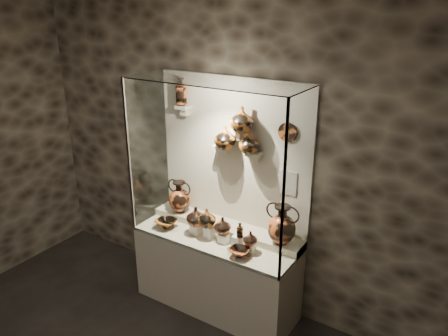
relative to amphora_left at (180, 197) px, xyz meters
The scene contains 35 objects.
wall_back 0.79m from the amphora_left, 16.84° to the left, with size 5.00×0.02×3.20m, color black.
plinth 0.90m from the amphora_left, 14.51° to the right, with size 1.70×0.60×0.80m, color beige.
front_tier 0.64m from the amphora_left, 14.51° to the right, with size 1.68×0.58×0.03m, color #C1B595.
rear_tier 0.61m from the amphora_left, ahead, with size 1.70×0.25×0.10m, color #C1B595.
back_panel 0.79m from the amphora_left, 16.38° to the left, with size 1.70×0.03×1.60m, color beige.
glass_front 0.89m from the amphora_left, 37.88° to the right, with size 1.70×0.01×1.60m, color white.
glass_left 0.61m from the amphora_left, 151.88° to the right, with size 0.01×0.60×1.60m, color white.
glass_right 1.52m from the amphora_left, ahead, with size 0.01×0.60×1.60m, color white.
glass_top 1.44m from the amphora_left, 14.51° to the right, with size 1.70×0.60×0.01m, color white.
frame_post_left 0.73m from the amphora_left, 121.68° to the right, with size 0.02×0.02×1.60m, color gray.
frame_post_right 1.57m from the amphora_left, 17.24° to the right, with size 0.02×0.02×1.60m, color gray.
pedestal_a 0.45m from the amphora_left, 29.43° to the right, with size 0.09×0.09×0.10m, color silver.
pedestal_b 0.59m from the amphora_left, 20.80° to the right, with size 0.09×0.09×0.13m, color silver.
pedestal_c 0.75m from the amphora_left, 15.97° to the right, with size 0.09×0.09×0.09m, color silver.
pedestal_d 0.89m from the amphora_left, 13.08° to the right, with size 0.09×0.09×0.12m, color silver.
pedestal_e 1.03m from the amphora_left, 11.28° to the right, with size 0.09×0.09×0.08m, color silver.
bracket_ul 0.98m from the amphora_left, 77.80° to the left, with size 0.14×0.12×0.04m, color beige.
bracket_ca 0.78m from the amphora_left, 11.14° to the left, with size 0.14×0.12×0.04m, color beige.
bracket_cb 1.06m from the amphora_left, ahead, with size 0.10×0.12×0.04m, color beige.
bracket_cc 1.06m from the amphora_left, ahead, with size 0.14×0.12×0.04m, color beige.
amphora_left is the anchor object (origin of this frame).
amphora_right 1.22m from the amphora_left, ahead, with size 0.32×0.32×0.39m, color #B95023, non-canonical shape.
jug_a 0.42m from the amphora_left, 29.36° to the right, with size 0.20×0.20×0.20m, color #B95023.
jug_b 0.55m from the amphora_left, 22.79° to the right, with size 0.18×0.18×0.19m, color #A2541C.
jug_c 0.70m from the amphora_left, 15.24° to the right, with size 0.17×0.17×0.17m, color #B95023.
jug_e 1.03m from the amphora_left, 12.01° to the right, with size 0.13×0.13×0.14m, color #B95023.
lekythos_small 0.91m from the amphora_left, 13.52° to the right, with size 0.08×0.08×0.17m, color #A2541C, non-canonical shape.
kylix_left 0.33m from the amphora_left, 84.62° to the right, with size 0.28×0.24×0.11m, color #A2541C, non-canonical shape.
kylix_right 1.03m from the amphora_left, 19.30° to the right, with size 0.25×0.21×0.10m, color #B95023, non-canonical shape.
lekythos_tall 1.14m from the amphora_left, 84.56° to the left, with size 0.12×0.12×0.30m, color #B95023, non-canonical shape.
ovoid_vase_a 0.94m from the amphora_left, ahead, with size 0.22×0.22×0.22m, color #A2541C.
ovoid_vase_b 1.21m from the amphora_left, ahead, with size 0.23×0.23×0.24m, color #A2541C.
ovoid_vase_c 1.10m from the amphora_left, ahead, with size 0.19×0.19×0.20m, color #A2541C.
wall_plate 1.46m from the amphora_left, ahead, with size 0.18×0.18×0.02m, color #B45223.
info_placard 1.25m from the amphora_left, ahead, with size 0.18×0.01×0.24m, color beige.
Camera 1 is at (2.14, -1.04, 3.05)m, focal length 35.00 mm.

